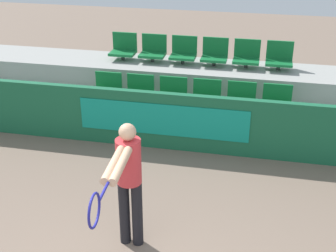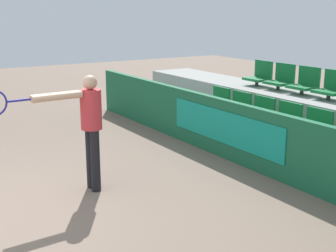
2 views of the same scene
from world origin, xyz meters
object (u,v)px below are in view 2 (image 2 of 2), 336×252
stadium_chair_3 (285,121)px  tennis_player (85,122)px  stadium_chair_0 (217,102)px  stadium_chair_9 (332,87)px  stadium_chair_7 (281,79)px  stadium_chair_1 (237,108)px  stadium_chair_8 (305,83)px  stadium_chair_4 (314,128)px  stadium_chair_2 (260,114)px  stadium_chair_6 (260,75)px

stadium_chair_3 → tennis_player: (-0.45, -3.30, 0.31)m
stadium_chair_0 → stadium_chair_9: size_ratio=1.00×
stadium_chair_7 → tennis_player: tennis_player is taller
stadium_chair_9 → stadium_chair_3: bearing=-90.0°
stadium_chair_1 → stadium_chair_9: bearing=41.9°
stadium_chair_7 → stadium_chair_8: (0.61, 0.00, 0.00)m
stadium_chair_0 → stadium_chair_9: 2.16m
tennis_player → stadium_chair_8: bearing=89.0°
stadium_chair_4 → stadium_chair_7: size_ratio=1.00×
stadium_chair_8 → stadium_chair_1: bearing=-119.1°
stadium_chair_2 → stadium_chair_7: stadium_chair_7 is taller
stadium_chair_1 → stadium_chair_7: bearing=90.0°
stadium_chair_1 → tennis_player: tennis_player is taller
stadium_chair_6 → stadium_chair_3: bearing=-30.9°
stadium_chair_4 → stadium_chair_2: bearing=180.0°
stadium_chair_1 → stadium_chair_8: size_ratio=1.00×
stadium_chair_2 → stadium_chair_9: (0.61, 1.09, 0.46)m
stadium_chair_3 → stadium_chair_7: stadium_chair_7 is taller
stadium_chair_4 → stadium_chair_6: stadium_chair_6 is taller
stadium_chair_4 → stadium_chair_8: bearing=138.1°
stadium_chair_2 → stadium_chair_9: bearing=60.9°
stadium_chair_7 → stadium_chair_8: same height
stadium_chair_1 → stadium_chair_6: bearing=119.1°
stadium_chair_8 → stadium_chair_9: (0.61, 0.00, 0.00)m
tennis_player → stadium_chair_4: bearing=69.2°
stadium_chair_2 → stadium_chair_3: same height
stadium_chair_2 → stadium_chair_6: bearing=138.1°
stadium_chair_7 → stadium_chair_9: bearing=0.0°
stadium_chair_1 → stadium_chair_9: (1.21, 1.09, 0.46)m
stadium_chair_7 → stadium_chair_3: bearing=-41.9°
stadium_chair_2 → tennis_player: 3.32m
stadium_chair_2 → stadium_chair_6: (-1.21, 1.09, 0.46)m
stadium_chair_8 → stadium_chair_6: bearing=180.0°
stadium_chair_0 → stadium_chair_7: stadium_chair_7 is taller
stadium_chair_7 → tennis_player: 4.46m
stadium_chair_1 → stadium_chair_7: 1.18m
stadium_chair_0 → tennis_player: 3.59m
stadium_chair_6 → stadium_chair_8: 1.21m
stadium_chair_3 → stadium_chair_9: stadium_chair_9 is taller
stadium_chair_0 → stadium_chair_9: stadium_chair_9 is taller
stadium_chair_0 → stadium_chair_1: (0.61, 0.00, 0.00)m
stadium_chair_1 → stadium_chair_2: same height
stadium_chair_2 → stadium_chair_8: size_ratio=1.00×
stadium_chair_6 → stadium_chair_9: same height
stadium_chair_6 → stadium_chair_7: (0.61, 0.00, 0.00)m
stadium_chair_3 → stadium_chair_1: bearing=180.0°
stadium_chair_0 → stadium_chair_1: size_ratio=1.00×
stadium_chair_1 → stadium_chair_8: bearing=60.9°
stadium_chair_0 → tennis_player: (1.37, -3.30, 0.31)m
stadium_chair_1 → stadium_chair_0: bearing=180.0°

